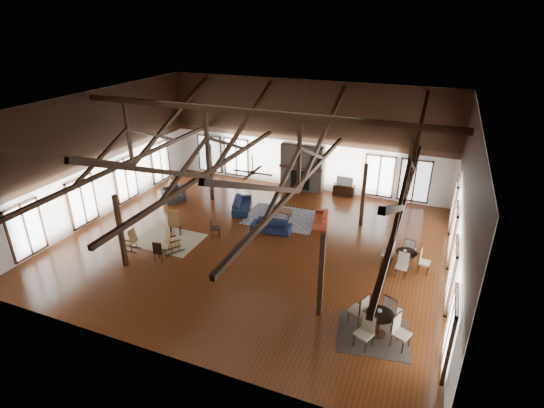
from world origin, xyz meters
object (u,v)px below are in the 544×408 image
at_px(cafe_table_near, 379,320).
at_px(cafe_table_far, 406,257).
at_px(sofa_navy_front, 271,226).
at_px(sofa_navy_left, 242,204).
at_px(sofa_orange, 321,218).
at_px(tv_console, 344,190).
at_px(armchair, 173,194).
at_px(coffee_table, 281,210).

distance_m(cafe_table_near, cafe_table_far, 4.26).
xyz_separation_m(sofa_navy_front, cafe_table_near, (5.65, -5.03, 0.27)).
bearing_deg(cafe_table_far, sofa_navy_left, 163.95).
height_order(sofa_navy_left, sofa_orange, sofa_navy_left).
relative_size(sofa_navy_front, cafe_table_near, 0.88).
bearing_deg(sofa_navy_left, cafe_table_far, -124.92).
bearing_deg(tv_console, sofa_navy_left, -138.47).
bearing_deg(sofa_navy_front, cafe_table_near, -46.46).
distance_m(sofa_navy_left, cafe_table_far, 8.62).
height_order(sofa_orange, tv_console, tv_console).
bearing_deg(sofa_navy_front, cafe_table_far, -12.25).
bearing_deg(armchair, coffee_table, -53.51).
xyz_separation_m(sofa_navy_front, cafe_table_far, (6.03, -0.79, 0.22)).
height_order(sofa_navy_left, armchair, armchair).
distance_m(sofa_orange, cafe_table_far, 4.83).
xyz_separation_m(sofa_navy_left, cafe_table_far, (8.28, -2.38, 0.19)).
bearing_deg(sofa_navy_front, tv_console, 64.17).
xyz_separation_m(cafe_table_near, tv_console, (-3.56, 10.48, -0.26)).
bearing_deg(tv_console, coffee_table, -119.65).
bearing_deg(sofa_orange, cafe_table_far, 47.91).
bearing_deg(coffee_table, sofa_navy_front, -77.07).
height_order(cafe_table_far, tv_console, cafe_table_far).
relative_size(sofa_orange, coffee_table, 1.43).
relative_size(coffee_table, armchair, 1.05).
relative_size(sofa_orange, tv_console, 1.45).
distance_m(sofa_navy_front, sofa_navy_left, 2.77).
bearing_deg(sofa_navy_front, coffee_table, 89.60).
distance_m(armchair, tv_console, 9.23).
bearing_deg(armchair, cafe_table_far, -65.95).
bearing_deg(cafe_table_near, sofa_navy_left, 140.06).
xyz_separation_m(sofa_navy_left, coffee_table, (2.14, -0.04, 0.06)).
bearing_deg(cafe_table_near, cafe_table_far, 84.96).
relative_size(cafe_table_near, cafe_table_far, 1.10).
xyz_separation_m(coffee_table, cafe_table_near, (5.77, -6.59, 0.18)).
xyz_separation_m(sofa_navy_front, armchair, (-6.13, 1.26, 0.09)).
bearing_deg(armchair, tv_console, -29.38).
height_order(armchair, cafe_table_near, cafe_table_near).
distance_m(sofa_navy_front, sofa_orange, 2.51).
height_order(sofa_navy_front, tv_console, tv_console).
relative_size(sofa_navy_left, tv_console, 1.77).
height_order(sofa_orange, coffee_table, sofa_orange).
bearing_deg(tv_console, armchair, -152.98).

